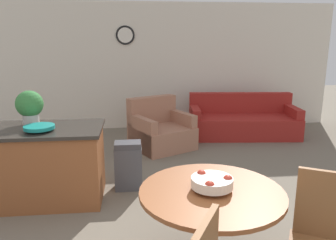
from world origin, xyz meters
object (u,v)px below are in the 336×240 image
(fruit_bowl, at_px, (212,182))
(couch, at_px, (243,122))
(dining_chair_near_right, at_px, (321,235))
(armchair, at_px, (160,131))
(teal_bowl, at_px, (39,127))
(kitchen_island, at_px, (44,164))
(potted_plant, at_px, (30,106))
(dining_table, at_px, (211,210))
(trash_bin, at_px, (128,166))

(fruit_bowl, bearing_deg, couch, 67.99)
(dining_chair_near_right, height_order, armchair, dining_chair_near_right)
(dining_chair_near_right, relative_size, fruit_bowl, 3.02)
(fruit_bowl, distance_m, teal_bowl, 2.17)
(kitchen_island, bearing_deg, couch, 36.97)
(potted_plant, bearing_deg, kitchen_island, -51.09)
(dining_table, height_order, kitchen_island, kitchen_island)
(dining_table, distance_m, potted_plant, 2.57)
(dining_table, xyz_separation_m, fruit_bowl, (0.00, -0.00, 0.24))
(teal_bowl, distance_m, couch, 4.24)
(couch, bearing_deg, trash_bin, -130.23)
(dining_chair_near_right, bearing_deg, trash_bin, -26.29)
(dining_chair_near_right, bearing_deg, teal_bowl, -6.41)
(kitchen_island, bearing_deg, trash_bin, 12.03)
(kitchen_island, xyz_separation_m, potted_plant, (-0.16, 0.19, 0.68))
(fruit_bowl, bearing_deg, potted_plant, 136.73)
(fruit_bowl, xyz_separation_m, couch, (1.62, 4.02, -0.55))
(teal_bowl, bearing_deg, couch, 38.65)
(potted_plant, distance_m, armchair, 2.55)
(teal_bowl, xyz_separation_m, couch, (3.27, 2.62, -0.66))
(potted_plant, relative_size, trash_bin, 0.65)
(potted_plant, xyz_separation_m, armchair, (1.71, 1.69, -0.84))
(fruit_bowl, xyz_separation_m, armchair, (-0.12, 3.42, -0.53))
(kitchen_island, xyz_separation_m, armchair, (1.56, 1.89, -0.16))
(kitchen_island, height_order, armchair, kitchen_island)
(dining_table, bearing_deg, trash_bin, 111.20)
(kitchen_island, bearing_deg, armchair, 50.42)
(dining_table, distance_m, kitchen_island, 2.27)
(potted_plant, bearing_deg, teal_bowl, -60.89)
(dining_chair_near_right, xyz_separation_m, trash_bin, (-1.41, 2.06, -0.22))
(kitchen_island, height_order, couch, kitchen_island)
(dining_table, bearing_deg, teal_bowl, 139.75)
(dining_chair_near_right, relative_size, couch, 0.45)
(fruit_bowl, bearing_deg, dining_table, 112.88)
(trash_bin, bearing_deg, potted_plant, -179.00)
(dining_table, xyz_separation_m, armchair, (-0.12, 3.42, -0.29))
(dining_chair_near_right, height_order, teal_bowl, dining_chair_near_right)
(teal_bowl, bearing_deg, dining_chair_near_right, -35.75)
(potted_plant, relative_size, couch, 0.19)
(kitchen_island, bearing_deg, fruit_bowl, -42.42)
(fruit_bowl, bearing_deg, armchair, 91.97)
(dining_chair_near_right, bearing_deg, potted_plant, -9.19)
(dining_table, relative_size, couch, 0.51)
(fruit_bowl, height_order, couch, fruit_bowl)
(trash_bin, bearing_deg, teal_bowl, -160.38)
(kitchen_island, xyz_separation_m, trash_bin, (1.00, 0.21, -0.14))
(dining_chair_near_right, distance_m, couch, 4.43)
(potted_plant, bearing_deg, couch, 33.54)
(dining_chair_near_right, distance_m, armchair, 3.84)
(couch, bearing_deg, dining_chair_near_right, -96.45)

